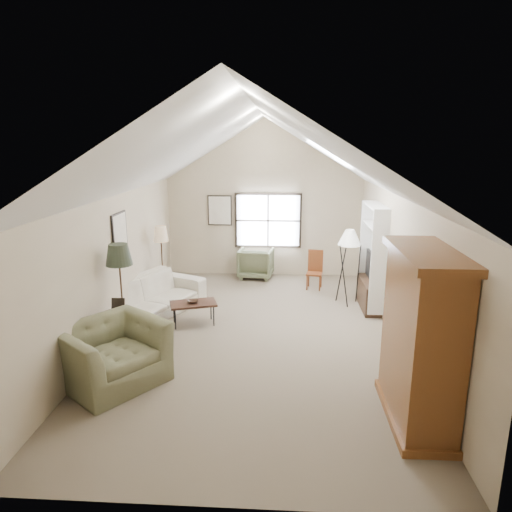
# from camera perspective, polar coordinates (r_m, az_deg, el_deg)

# --- Properties ---
(room_shell) EXTENTS (5.01, 8.01, 4.00)m
(room_shell) POSITION_cam_1_polar(r_m,az_deg,el_deg) (7.66, -0.18, 12.48)
(room_shell) COLOR #716151
(room_shell) RESTS_ON ground
(window) EXTENTS (1.72, 0.08, 1.42)m
(window) POSITION_cam_1_polar(r_m,az_deg,el_deg) (11.78, 1.52, 4.45)
(window) COLOR black
(window) RESTS_ON room_shell
(skylight) EXTENTS (0.80, 1.20, 0.52)m
(skylight) POSITION_cam_1_polar(r_m,az_deg,el_deg) (8.58, 9.12, 12.57)
(skylight) COLOR white
(skylight) RESTS_ON room_shell
(wall_art) EXTENTS (1.97, 3.71, 0.88)m
(wall_art) POSITION_cam_1_polar(r_m,az_deg,el_deg) (10.01, -10.29, 4.12)
(wall_art) COLOR black
(wall_art) RESTS_ON room_shell
(armoire) EXTENTS (0.60, 1.50, 2.20)m
(armoire) POSITION_cam_1_polar(r_m,az_deg,el_deg) (5.98, 19.92, -9.67)
(armoire) COLOR brown
(armoire) RESTS_ON ground
(tv_alcove) EXTENTS (0.32, 1.30, 2.10)m
(tv_alcove) POSITION_cam_1_polar(r_m,az_deg,el_deg) (9.70, 14.37, 0.09)
(tv_alcove) COLOR white
(tv_alcove) RESTS_ON ground
(media_console) EXTENTS (0.34, 1.18, 0.60)m
(media_console) POSITION_cam_1_polar(r_m,az_deg,el_deg) (9.93, 13.96, -4.67)
(media_console) COLOR #382316
(media_console) RESTS_ON ground
(tv_panel) EXTENTS (0.05, 0.90, 0.55)m
(tv_panel) POSITION_cam_1_polar(r_m,az_deg,el_deg) (9.75, 14.17, -1.22)
(tv_panel) COLOR black
(tv_panel) RESTS_ON media_console
(sofa) EXTENTS (2.05, 2.83, 0.77)m
(sofa) POSITION_cam_1_polar(r_m,az_deg,el_deg) (9.42, -13.37, -5.12)
(sofa) COLOR beige
(sofa) RESTS_ON ground
(armchair_near) EXTENTS (1.80, 1.83, 0.90)m
(armchair_near) POSITION_cam_1_polar(r_m,az_deg,el_deg) (7.05, -17.58, -11.58)
(armchair_near) COLOR #6C6D4C
(armchair_near) RESTS_ON ground
(armchair_far) EXTENTS (0.94, 0.96, 0.78)m
(armchair_far) POSITION_cam_1_polar(r_m,az_deg,el_deg) (11.76, 0.02, -0.84)
(armchair_far) COLOR #535C40
(armchair_far) RESTS_ON ground
(coffee_table) EXTENTS (0.97, 0.72, 0.44)m
(coffee_table) POSITION_cam_1_polar(r_m,az_deg,el_deg) (8.90, -7.80, -7.13)
(coffee_table) COLOR #3D2119
(coffee_table) RESTS_ON ground
(bowl) EXTENTS (0.26, 0.26, 0.05)m
(bowl) POSITION_cam_1_polar(r_m,az_deg,el_deg) (8.81, -7.86, -5.64)
(bowl) COLOR #322214
(bowl) RESTS_ON coffee_table
(side_table) EXTENTS (0.88, 0.88, 0.66)m
(side_table) POSITION_cam_1_polar(r_m,az_deg,el_deg) (8.02, -16.61, -9.21)
(side_table) COLOR #3C2B18
(side_table) RESTS_ON ground
(side_chair) EXTENTS (0.42, 0.42, 0.93)m
(side_chair) POSITION_cam_1_polar(r_m,az_deg,el_deg) (10.91, 7.32, -1.76)
(side_chair) COLOR brown
(side_chair) RESTS_ON ground
(tripod_lamp) EXTENTS (0.61, 0.61, 1.67)m
(tripod_lamp) POSITION_cam_1_polar(r_m,az_deg,el_deg) (9.93, 11.45, -1.30)
(tripod_lamp) COLOR silver
(tripod_lamp) RESTS_ON ground
(dark_lamp) EXTENTS (0.59, 0.59, 1.84)m
(dark_lamp) POSITION_cam_1_polar(r_m,az_deg,el_deg) (7.99, -16.43, -4.76)
(dark_lamp) COLOR black
(dark_lamp) RESTS_ON ground
(tan_lamp) EXTENTS (0.44, 0.44, 1.65)m
(tan_lamp) POSITION_cam_1_polar(r_m,az_deg,el_deg) (10.39, -11.64, -0.67)
(tan_lamp) COLOR tan
(tan_lamp) RESTS_ON ground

